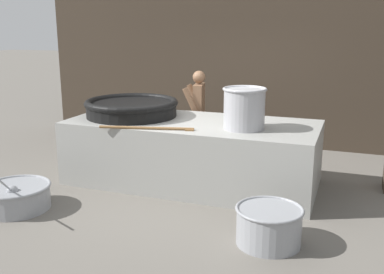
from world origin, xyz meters
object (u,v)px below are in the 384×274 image
giant_wok_near (132,107)px  prep_bowl_vegetables (16,196)px  cook (198,112)px  stock_pot (244,108)px  prep_bowl_meat (269,224)px

giant_wok_near → prep_bowl_vegetables: 2.21m
cook → prep_bowl_vegetables: cook is taller
stock_pot → cook: (-1.17, 1.39, -0.40)m
cook → prep_bowl_meat: size_ratio=2.12×
giant_wok_near → cook: (0.73, 1.13, -0.24)m
stock_pot → giant_wok_near: bearing=172.4°
prep_bowl_meat → stock_pot: bearing=114.9°
prep_bowl_vegetables → giant_wok_near: bearing=67.0°
giant_wok_near → stock_pot: size_ratio=2.41×
prep_bowl_meat → prep_bowl_vegetables: bearing=-176.8°
giant_wok_near → stock_pot: 1.92m
giant_wok_near → prep_bowl_vegetables: (-0.78, -1.85, -0.93)m
prep_bowl_vegetables → prep_bowl_meat: (3.34, 0.18, 0.05)m
giant_wok_near → prep_bowl_meat: size_ratio=1.95×
giant_wok_near → cook: bearing=57.2°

